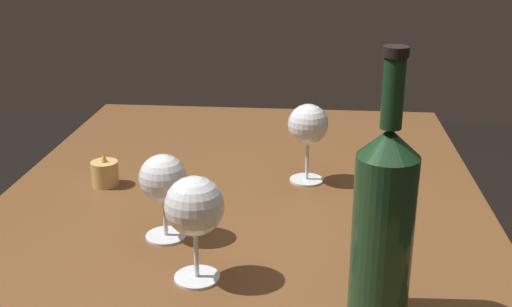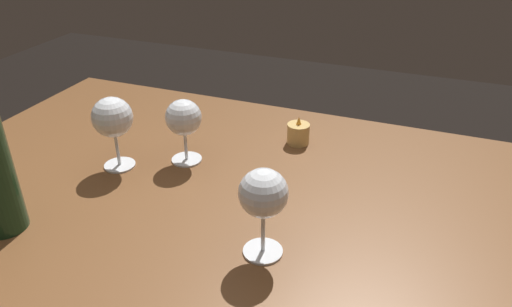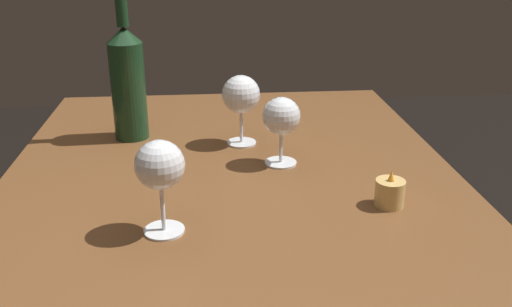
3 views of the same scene
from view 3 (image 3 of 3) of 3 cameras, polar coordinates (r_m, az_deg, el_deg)
dining_table at (r=1.10m, az=-2.21°, el=-7.98°), size 1.30×0.90×0.74m
wine_glass_left at (r=1.24m, az=-1.53°, el=5.86°), size 0.08×0.08×0.16m
wine_glass_right at (r=1.13m, az=2.58°, el=3.60°), size 0.08×0.08×0.14m
wine_glass_centre at (r=0.88m, az=-9.68°, el=-1.41°), size 0.08×0.08×0.16m
wine_bottle at (r=1.31m, az=-12.82°, el=7.19°), size 0.08×0.08×0.35m
votive_candle at (r=1.02m, az=13.34°, el=-3.97°), size 0.05×0.05×0.07m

